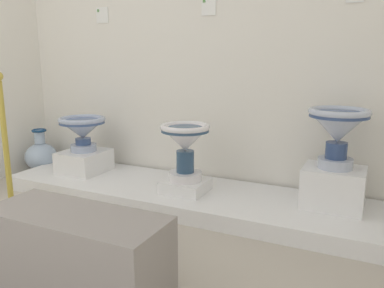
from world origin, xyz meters
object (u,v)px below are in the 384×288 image
info_placard_first (102,15)px  stanchion_post_near_left (9,175)px  info_placard_second (209,6)px  plinth_block_rightmost (185,186)px  antique_toilet_rightmost (185,142)px  plinth_block_pale_glazed (84,161)px  plinth_block_broad_patterned (333,188)px  antique_toilet_broad_patterned (338,127)px  museum_bench (77,252)px  decorative_vase_corner (41,156)px  antique_toilet_pale_glazed (82,128)px

info_placard_first → stanchion_post_near_left: 1.63m
info_placard_first → stanchion_post_near_left: size_ratio=0.13×
info_placard_second → stanchion_post_near_left: bearing=-133.6°
plinth_block_rightmost → antique_toilet_rightmost: 0.34m
plinth_block_pale_glazed → stanchion_post_near_left: size_ratio=0.39×
plinth_block_pale_glazed → stanchion_post_near_left: bearing=-93.0°
info_placard_second → plinth_block_broad_patterned: bearing=-15.8°
antique_toilet_broad_patterned → stanchion_post_near_left: size_ratio=0.39×
info_placard_first → museum_bench: size_ratio=0.15×
antique_toilet_rightmost → info_placard_first: bearing=157.1°
plinth_block_pale_glazed → plinth_block_rightmost: size_ratio=1.23×
plinth_block_broad_patterned → antique_toilet_rightmost: bearing=-172.0°
museum_bench → info_placard_first: bearing=123.1°
plinth_block_broad_patterned → decorative_vase_corner: (-2.70, 0.03, -0.08)m
antique_toilet_pale_glazed → antique_toilet_rightmost: size_ratio=0.94×
plinth_block_pale_glazed → decorative_vase_corner: size_ratio=0.91×
plinth_block_broad_patterned → plinth_block_rightmost: bearing=-172.0°
plinth_block_rightmost → museum_bench: 1.23m
info_placard_first → antique_toilet_rightmost: bearing=-22.9°
info_placard_first → info_placard_second: 1.04m
antique_toilet_pale_glazed → decorative_vase_corner: (-0.62, 0.09, -0.34)m
antique_toilet_pale_glazed → info_placard_first: bearing=92.1°
antique_toilet_broad_patterned → museum_bench: 1.76m
plinth_block_pale_glazed → antique_toilet_rightmost: (1.04, -0.08, 0.29)m
info_placard_first → decorative_vase_corner: 1.47m
decorative_vase_corner → stanchion_post_near_left: 1.03m
antique_toilet_broad_patterned → museum_bench: (-1.01, -1.37, -0.47)m
decorative_vase_corner → antique_toilet_rightmost: bearing=-6.0°
plinth_block_rightmost → info_placard_first: (-1.05, 0.45, 1.32)m
antique_toilet_broad_patterned → museum_bench: antique_toilet_broad_patterned is taller
antique_toilet_broad_patterned → info_placard_second: info_placard_second is taller
decorative_vase_corner → antique_toilet_broad_patterned: bearing=-0.6°
antique_toilet_broad_patterned → stanchion_post_near_left: (-2.12, -0.82, -0.38)m
info_placard_second → museum_bench: 2.12m
plinth_block_rightmost → info_placard_second: size_ratio=2.35×
antique_toilet_rightmost → info_placard_first: (-1.05, 0.45, 0.98)m
antique_toilet_pale_glazed → museum_bench: 1.72m
antique_toilet_pale_glazed → decorative_vase_corner: size_ratio=0.92×
plinth_block_broad_patterned → info_placard_second: bearing=164.2°
decorative_vase_corner → museum_bench: (1.69, -1.40, 0.03)m
antique_toilet_pale_glazed → plinth_block_broad_patterned: 2.10m
info_placard_first → stanchion_post_near_left: (-0.03, -1.12, -1.19)m
antique_toilet_broad_patterned → info_placard_first: (-2.10, 0.30, 0.81)m
info_placard_second → stanchion_post_near_left: (-1.07, -1.12, -1.22)m
antique_toilet_rightmost → stanchion_post_near_left: size_ratio=0.42×
antique_toilet_rightmost → stanchion_post_near_left: bearing=-148.1°
info_placard_second → decorative_vase_corner: (-1.65, -0.27, -1.33)m
plinth_block_pale_glazed → museum_bench: museum_bench is taller
antique_toilet_pale_glazed → info_placard_first: info_placard_first is taller
plinth_block_pale_glazed → info_placard_first: size_ratio=2.93×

